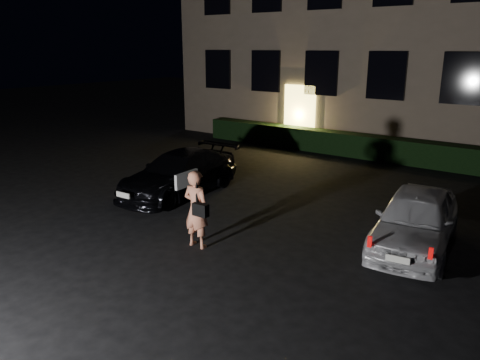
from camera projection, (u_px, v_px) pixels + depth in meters
The scene contains 5 objects.
ground at pixel (177, 259), 9.17m from camera, with size 80.00×80.00×0.00m, color black.
hedge at pixel (376, 148), 17.17m from camera, with size 15.00×0.70×0.85m, color black.
sedan at pixel (179, 173), 13.10m from camera, with size 1.93×4.21×1.18m.
hatch at pixel (416, 219), 9.54m from camera, with size 1.91×3.76×1.23m.
man at pixel (197, 209), 9.53m from camera, with size 0.68×0.41×1.64m.
Camera 1 is at (5.97, -6.01, 4.02)m, focal length 35.00 mm.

